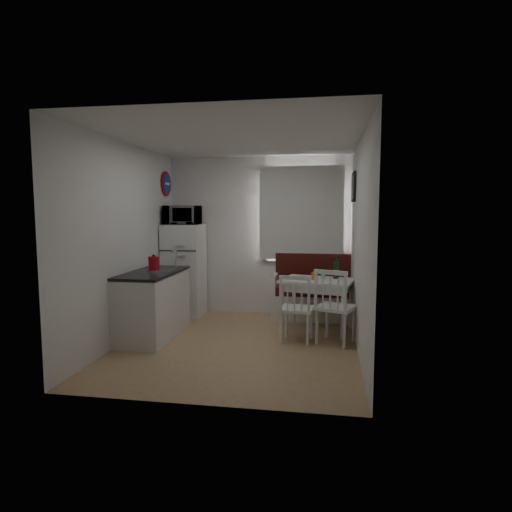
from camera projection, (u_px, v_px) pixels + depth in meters
The scene contains 22 objects.
floor at pixel (238, 344), 5.50m from camera, with size 3.00×3.50×0.02m, color tan.
ceiling at pixel (237, 138), 5.23m from camera, with size 3.00×3.50×0.02m, color white.
wall_back at pixel (259, 236), 7.08m from camera, with size 3.00×0.02×2.60m, color white.
wall_front at pixel (196, 259), 3.65m from camera, with size 3.00×0.02×2.60m, color white.
wall_left at pixel (125, 242), 5.60m from camera, with size 0.02×3.50×2.60m, color white.
wall_right at pixel (360, 245), 5.13m from camera, with size 0.02×3.50×2.60m, color white.
window at pixel (301, 216), 6.91m from camera, with size 1.22×0.06×1.47m, color white.
curtain at pixel (301, 213), 6.84m from camera, with size 1.35×0.02×1.50m, color white.
kitchen_counter at pixel (154, 304), 5.80m from camera, with size 0.62×1.32×1.16m.
wall_sign at pixel (167, 184), 6.93m from camera, with size 0.40×0.40×0.03m, color navy.
picture_frame at pixel (353, 187), 6.13m from camera, with size 0.04×0.52×0.42m, color black.
bench at pixel (317, 297), 6.80m from camera, with size 1.44×0.55×1.03m.
dining_table at pixel (317, 285), 6.10m from camera, with size 1.12×0.90×0.74m.
chair_left at pixel (296, 301), 5.50m from camera, with size 0.46×0.44×0.48m.
chair_right at pixel (336, 299), 5.41m from camera, with size 0.59×0.59×0.52m.
fridge at pixel (184, 270), 6.99m from camera, with size 0.60×0.60×1.49m, color white.
microwave at pixel (182, 215), 6.84m from camera, with size 0.55×0.37×0.30m, color white.
kettle at pixel (154, 264), 5.66m from camera, with size 0.17×0.17×0.23m, color #A20D16.
wine_bottle at pixel (336, 267), 6.13m from camera, with size 0.08×0.08×0.33m, color #133B1A, non-canonical shape.
drinking_glass_orange at pixel (314, 276), 6.04m from camera, with size 0.07×0.07×0.11m, color orange.
drinking_glass_blue at pixel (323, 275), 6.12m from camera, with size 0.07×0.07×0.11m, color #8AC9EB.
plate at pixel (296, 278), 6.16m from camera, with size 0.22×0.22×0.02m, color white.
Camera 1 is at (1.08, -5.25, 1.71)m, focal length 30.00 mm.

